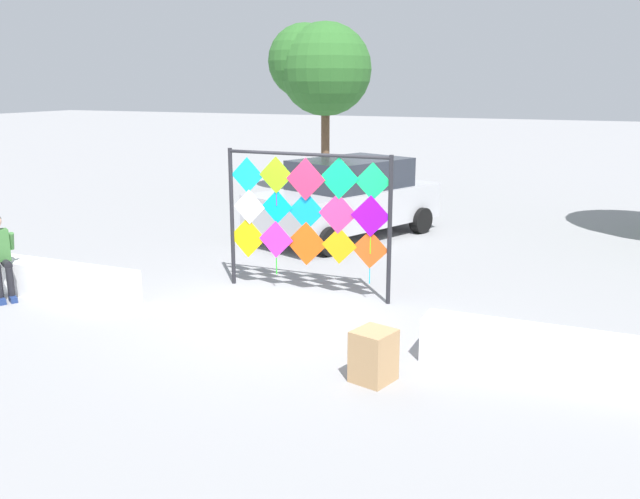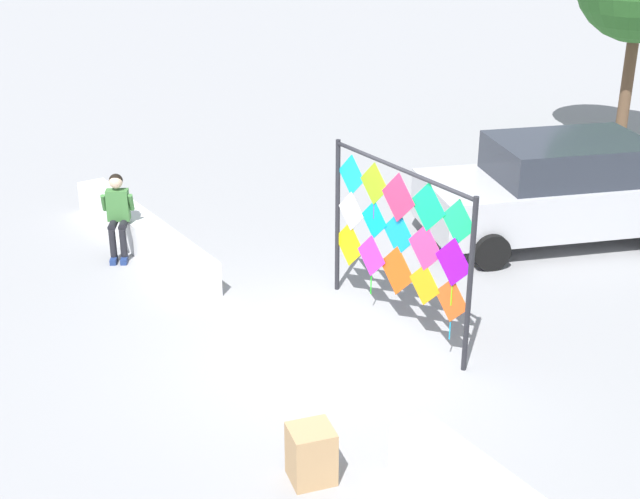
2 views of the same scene
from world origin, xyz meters
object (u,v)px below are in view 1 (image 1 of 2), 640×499
at_px(parked_car, 347,198).
at_px(tree_far_right, 318,67).
at_px(cardboard_box_large, 374,356).
at_px(kite_display_rack, 307,209).

height_order(parked_car, tree_far_right, tree_far_right).
bearing_deg(tree_far_right, parked_car, -60.15).
relative_size(cardboard_box_large, tree_far_right, 0.12).
distance_m(kite_display_rack, cardboard_box_large, 3.75).
distance_m(parked_car, cardboard_box_large, 7.84).
height_order(kite_display_rack, tree_far_right, tree_far_right).
bearing_deg(kite_display_rack, parked_car, 102.65).
relative_size(kite_display_rack, parked_car, 0.59).
distance_m(parked_car, tree_far_right, 6.61).
relative_size(parked_car, tree_far_right, 0.95).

